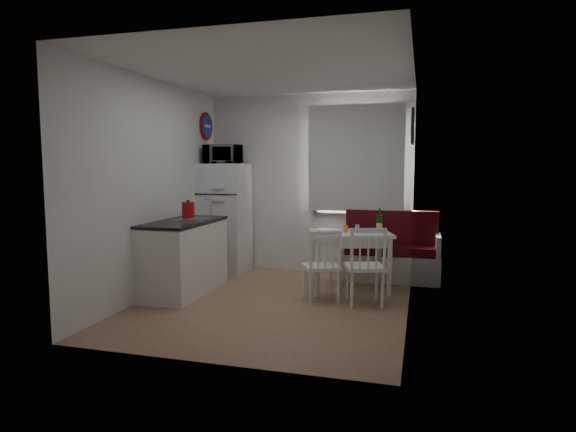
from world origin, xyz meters
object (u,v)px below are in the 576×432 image
Objects in this scene: dining_table at (350,239)px; chair_left at (320,258)px; chair_right at (364,258)px; microwave at (223,154)px; kettle at (188,211)px; bench at (390,257)px; fridge at (225,218)px; wine_bottle at (379,220)px; kitchen_counter at (184,256)px.

dining_table is 2.18× the size of chair_left.
chair_right is 2.76m from microwave.
kettle is at bearing -179.13° from dining_table.
fridge is (-2.39, -0.11, 0.48)m from bench.
chair_left is at bearing -128.19° from dining_table.
microwave is (0.00, -0.05, 0.94)m from fridge.
microwave is 1.36m from kettle.
microwave is at bearing 117.91° from chair_left.
dining_table is 2.21× the size of chair_right.
chair_right is 0.33× the size of fridge.
wine_bottle is at bearing -10.64° from microwave.
fridge is at bearing 146.00° from dining_table.
chair_left is 1.03m from wine_bottle.
kitchen_counter reaches higher than bench.
bench is at bearing 63.53° from chair_right.
kitchen_counter is 0.83× the size of fridge.
kettle is at bearing -150.84° from bench.
chair_left is 1.73m from kettle.
microwave is (-2.19, 1.19, 1.18)m from chair_right.
microwave is at bearing 89.06° from kitchen_counter.
dining_table is at bearing -164.05° from wine_bottle.
chair_right is 0.84m from wine_bottle.
chair_left is at bearing -128.42° from wine_bottle.
microwave is (-1.69, 1.19, 1.22)m from chair_left.
microwave reaches higher than chair_left.
chair_right is at bearing 0.06° from kitchen_counter.
kettle is (-2.36, -1.32, 0.71)m from bench.
kitchen_counter is at bearing -161.68° from wine_bottle.
wine_bottle is at bearing 17.87° from kettle.
wine_bottle reaches higher than dining_table.
chair_left is 0.50m from chair_right.
fridge is (0.02, 1.24, 0.34)m from kitchen_counter.
kitchen_counter is 2.47m from wine_bottle.
chair_left is 1.78× the size of wine_bottle.
kettle is (-2.16, 0.03, 0.47)m from chair_right.
kettle is (0.03, -1.21, 0.22)m from fridge.
chair_right is 1.06× the size of microwave.
bench is 2.44m from fridge.
dining_table is 4.70× the size of kettle.
kettle is 0.83× the size of wine_bottle.
fridge is (-1.94, 0.58, 0.14)m from dining_table.
dining_table is 0.43m from wine_bottle.
kitchen_counter reaches higher than chair_right.
fridge reaches higher than kettle.
bench is 2.80m from kettle.
dining_table is (1.96, 0.66, 0.20)m from kitchen_counter.
wine_bottle is (0.35, 0.10, 0.23)m from dining_table.
kitchen_counter is 2.67× the size of microwave.
kitchen_counter is 0.99× the size of bench.
chair_left is at bearing -35.10° from microwave.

